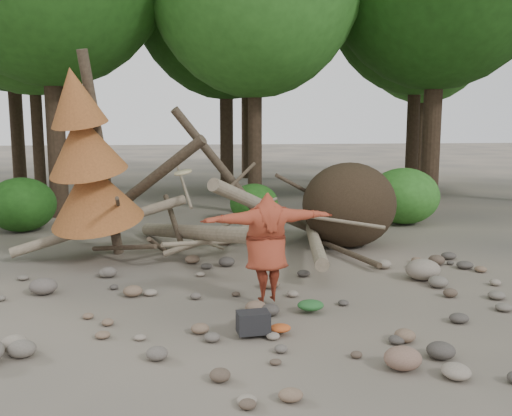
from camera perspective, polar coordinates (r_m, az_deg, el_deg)
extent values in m
plane|color=#514C44|center=(9.00, 0.84, -10.33)|extent=(120.00, 120.00, 0.00)
ellipsoid|color=#332619|center=(13.41, 9.30, 0.31)|extent=(2.20, 1.87, 1.98)
cylinder|color=gray|center=(12.35, -6.18, -2.43)|extent=(2.61, 5.11, 1.08)
cylinder|color=gray|center=(12.93, 1.75, -0.30)|extent=(3.18, 3.71, 1.90)
cylinder|color=brown|center=(13.14, -11.56, 1.87)|extent=(3.08, 1.91, 2.49)
cylinder|color=gray|center=(12.51, 5.87, -3.22)|extent=(1.13, 4.98, 0.43)
cylinder|color=brown|center=(13.29, -3.34, 3.85)|extent=(2.39, 1.03, 2.89)
cylinder|color=gray|center=(12.74, -15.25, -1.66)|extent=(3.71, 0.86, 1.20)
cylinder|color=#4C3F30|center=(12.27, -13.17, -3.88)|extent=(1.52, 1.70, 0.49)
cylinder|color=gray|center=(13.07, -0.99, -0.65)|extent=(1.57, 0.85, 0.69)
cylinder|color=#4C3F30|center=(13.76, 5.42, 1.48)|extent=(1.92, 1.25, 1.10)
cylinder|color=gray|center=(12.69, -7.20, 2.20)|extent=(0.37, 1.42, 0.85)
cylinder|color=#4C3F30|center=(12.42, 8.87, -4.31)|extent=(0.79, 2.54, 0.12)
cylinder|color=gray|center=(11.79, -5.14, -3.46)|extent=(1.78, 1.11, 0.29)
cylinder|color=#4C3F30|center=(12.35, -15.20, 5.04)|extent=(0.67, 1.13, 4.35)
cone|color=brown|center=(12.13, -15.99, 1.62)|extent=(2.06, 2.13, 1.86)
cone|color=brown|center=(11.86, -16.85, 6.27)|extent=(1.71, 1.78, 1.65)
cone|color=brown|center=(11.70, -17.67, 10.62)|extent=(1.23, 1.30, 1.41)
cylinder|color=#38281C|center=(18.37, -19.68, 13.11)|extent=(0.56, 0.56, 8.96)
cylinder|color=#38281C|center=(17.76, -0.12, 10.84)|extent=(0.44, 0.44, 7.14)
cylinder|color=#38281C|center=(20.05, 17.44, 13.52)|extent=(0.60, 0.60, 9.45)
cylinder|color=#38281C|center=(22.56, -21.18, 10.36)|extent=(0.42, 0.42, 7.56)
cylinder|color=#38281C|center=(22.71, -3.00, 12.16)|extent=(0.52, 0.52, 8.54)
cylinder|color=#38281C|center=(24.07, 15.55, 11.17)|extent=(0.50, 0.50, 8.12)
cylinder|color=#38281C|center=(29.52, -23.05, 11.80)|extent=(0.62, 0.62, 9.66)
cylinder|color=#38281C|center=(29.12, -0.93, 11.65)|extent=(0.54, 0.54, 8.75)
cylinder|color=#38281C|center=(30.93, 16.27, 10.29)|extent=(0.46, 0.46, 7.84)
ellipsoid|color=#29671D|center=(31.34, 16.61, 17.88)|extent=(7.17, 7.17, 8.60)
ellipsoid|color=#1E5115|center=(16.35, -22.41, 0.32)|extent=(1.80, 1.80, 1.44)
ellipsoid|color=#29671D|center=(16.51, -0.20, 0.51)|extent=(1.40, 1.40, 1.12)
ellipsoid|color=#337A26|center=(16.75, 14.56, 1.17)|extent=(2.00, 2.00, 1.60)
imported|color=maroon|center=(9.06, 1.07, -3.92)|extent=(2.21, 0.89, 1.75)
cylinder|color=tan|center=(9.08, -7.32, 3.57)|extent=(0.36, 0.36, 0.12)
cube|color=black|center=(7.98, -0.28, -11.76)|extent=(0.46, 0.33, 0.29)
ellipsoid|color=#245B28|center=(8.95, 5.48, -9.95)|extent=(0.41, 0.34, 0.15)
ellipsoid|color=#B14B1E|center=(8.07, 2.45, -12.24)|extent=(0.30, 0.24, 0.11)
ellipsoid|color=#826151|center=(7.24, 14.47, -14.35)|extent=(0.46, 0.41, 0.27)
ellipsoid|color=gray|center=(11.09, 16.36, -5.93)|extent=(0.65, 0.58, 0.39)
ellipsoid|color=#635A53|center=(10.46, -20.50, -7.34)|extent=(0.47, 0.42, 0.28)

